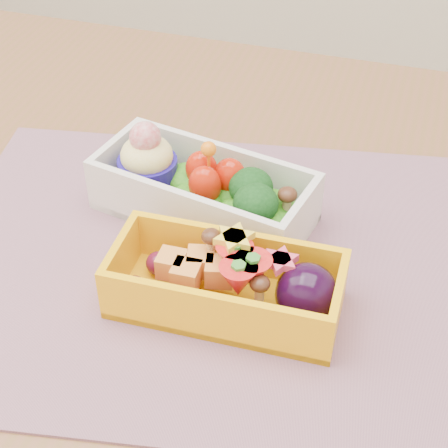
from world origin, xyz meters
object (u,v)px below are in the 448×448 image
(table, at_px, (234,353))
(placemat, at_px, (213,262))
(bento_white, at_px, (202,190))
(bento_yellow, at_px, (231,283))

(table, distance_m, placemat, 0.10)
(table, relative_size, bento_white, 6.00)
(table, bearing_deg, bento_yellow, -79.26)
(placemat, xyz_separation_m, bento_white, (-0.03, 0.06, 0.03))
(placemat, distance_m, bento_white, 0.07)
(placemat, height_order, bento_yellow, bento_yellow)
(table, height_order, bento_yellow, bento_yellow)
(placemat, xyz_separation_m, bento_yellow, (0.03, -0.04, 0.03))
(bento_yellow, bearing_deg, table, 99.14)
(table, relative_size, bento_yellow, 6.88)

